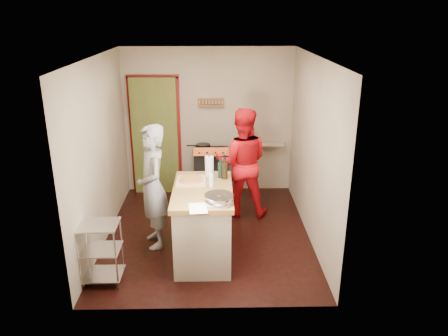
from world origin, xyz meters
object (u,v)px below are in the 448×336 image
Objects in this scene: stove at (212,172)px; person_stripe at (153,187)px; wire_shelving at (101,250)px; island at (203,221)px; person_red at (242,163)px.

stove is 0.57× the size of person_stripe.
wire_shelving is at bearing -116.85° from stove.
stove is 1.93m from person_stripe.
island is (1.23, 0.59, 0.08)m from wire_shelving.
person_red reaches higher than person_stripe.
stove is 0.97m from person_red.
stove reaches higher than wire_shelving.
wire_shelving is 0.57× the size of island.
person_red is at bearing 46.33° from wire_shelving.
person_stripe is (-0.80, -1.70, 0.43)m from stove.
person_stripe is at bearing 60.02° from wire_shelving.
person_stripe reaches higher than wire_shelving.
wire_shelving is 0.45× the size of person_red.
wire_shelving is (-1.33, -2.62, -0.01)m from stove.
wire_shelving is 1.15m from person_stripe.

